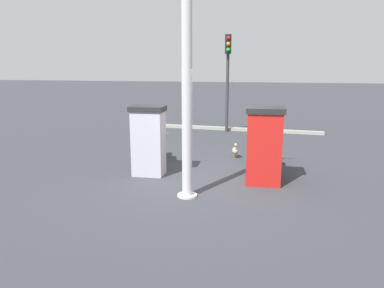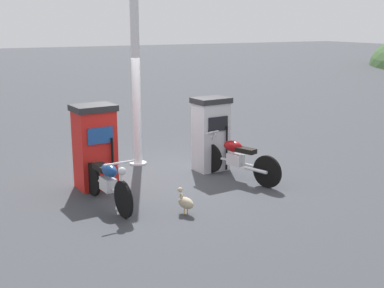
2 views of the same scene
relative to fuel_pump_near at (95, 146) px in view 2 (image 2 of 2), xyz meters
name	(u,v)px [view 2 (image 2 of 2)]	position (x,y,z in m)	size (l,w,h in m)	color
ground_plane	(156,177)	(-0.03, 1.35, -0.86)	(120.00, 120.00, 0.00)	#383A3F
fuel_pump_near	(95,146)	(0.00, 0.00, 0.00)	(0.71, 0.86, 1.70)	red
fuel_pump_far	(211,134)	(0.00, 2.70, -0.02)	(0.63, 0.83, 1.66)	silver
motorcycle_near_pump	(108,181)	(1.17, -0.15, -0.39)	(2.03, 0.56, 0.96)	black
motorcycle_far_pump	(236,158)	(0.90, 2.79, -0.38)	(2.12, 0.86, 0.97)	black
wandering_duck	(186,202)	(2.18, 0.91, -0.65)	(0.45, 0.26, 0.45)	tan
canopy_support_pole	(136,75)	(-1.23, 1.41, 1.25)	(0.40, 0.40, 4.39)	silver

